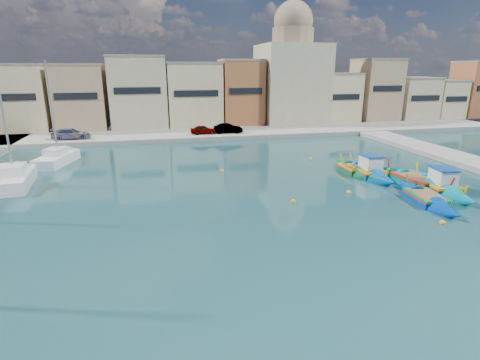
{
  "coord_description": "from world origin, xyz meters",
  "views": [
    {
      "loc": [
        -11.69,
        -18.84,
        9.04
      ],
      "look_at": [
        -6.09,
        6.0,
        1.4
      ],
      "focal_mm": 28.0,
      "sensor_mm": 36.0,
      "label": 1
    }
  ],
  "objects_px": {
    "luzzu_blue_south": "(426,199)",
    "yacht_midnorth": "(19,175)",
    "yacht_north": "(65,156)",
    "luzzu_turquoise_cabin": "(438,186)",
    "church_block": "(291,72)",
    "luzzu_blue_cabin": "(367,172)",
    "luzzu_cyan_mid": "(416,182)",
    "luzzu_green": "(353,170)"
  },
  "relations": [
    {
      "from": "luzzu_blue_south",
      "to": "yacht_midnorth",
      "type": "bearing_deg",
      "value": 157.69
    },
    {
      "from": "yacht_midnorth",
      "to": "church_block",
      "type": "bearing_deg",
      "value": 37.58
    },
    {
      "from": "luzzu_blue_cabin",
      "to": "luzzu_green",
      "type": "height_order",
      "value": "luzzu_blue_cabin"
    },
    {
      "from": "luzzu_blue_south",
      "to": "yacht_north",
      "type": "xyz_separation_m",
      "value": [
        -27.4,
        19.15,
        0.19
      ]
    },
    {
      "from": "church_block",
      "to": "luzzu_turquoise_cabin",
      "type": "xyz_separation_m",
      "value": [
        -0.81,
        -35.46,
        -8.06
      ]
    },
    {
      "from": "yacht_midnorth",
      "to": "luzzu_green",
      "type": "bearing_deg",
      "value": -7.7
    },
    {
      "from": "yacht_midnorth",
      "to": "yacht_north",
      "type": "bearing_deg",
      "value": 72.77
    },
    {
      "from": "yacht_north",
      "to": "luzzu_green",
      "type": "bearing_deg",
      "value": -22.4
    },
    {
      "from": "luzzu_cyan_mid",
      "to": "luzzu_blue_south",
      "type": "bearing_deg",
      "value": -118.4
    },
    {
      "from": "yacht_north",
      "to": "luzzu_blue_south",
      "type": "bearing_deg",
      "value": -34.95
    },
    {
      "from": "yacht_north",
      "to": "yacht_midnorth",
      "type": "height_order",
      "value": "yacht_midnorth"
    },
    {
      "from": "church_block",
      "to": "luzzu_blue_south",
      "type": "xyz_separation_m",
      "value": [
        -3.57,
        -37.65,
        -8.18
      ]
    },
    {
      "from": "luzzu_blue_south",
      "to": "yacht_north",
      "type": "relative_size",
      "value": 0.74
    },
    {
      "from": "church_block",
      "to": "luzzu_blue_south",
      "type": "height_order",
      "value": "church_block"
    },
    {
      "from": "luzzu_turquoise_cabin",
      "to": "luzzu_blue_cabin",
      "type": "distance_m",
      "value": 5.81
    },
    {
      "from": "luzzu_turquoise_cabin",
      "to": "luzzu_green",
      "type": "distance_m",
      "value": 7.16
    },
    {
      "from": "luzzu_turquoise_cabin",
      "to": "luzzu_blue_south",
      "type": "bearing_deg",
      "value": -141.59
    },
    {
      "from": "luzzu_green",
      "to": "luzzu_blue_south",
      "type": "distance_m",
      "value": 8.34
    },
    {
      "from": "luzzu_cyan_mid",
      "to": "luzzu_blue_south",
      "type": "relative_size",
      "value": 1.15
    },
    {
      "from": "luzzu_turquoise_cabin",
      "to": "luzzu_cyan_mid",
      "type": "relative_size",
      "value": 1.02
    },
    {
      "from": "church_block",
      "to": "yacht_north",
      "type": "bearing_deg",
      "value": -149.16
    },
    {
      "from": "church_block",
      "to": "luzzu_cyan_mid",
      "type": "xyz_separation_m",
      "value": [
        -1.55,
        -33.91,
        -8.13
      ]
    },
    {
      "from": "yacht_north",
      "to": "luzzu_cyan_mid",
      "type": "bearing_deg",
      "value": -27.66
    },
    {
      "from": "church_block",
      "to": "yacht_midnorth",
      "type": "distance_m",
      "value": 42.58
    },
    {
      "from": "church_block",
      "to": "luzzu_cyan_mid",
      "type": "bearing_deg",
      "value": -92.62
    },
    {
      "from": "luzzu_blue_cabin",
      "to": "luzzu_cyan_mid",
      "type": "bearing_deg",
      "value": -54.72
    },
    {
      "from": "luzzu_cyan_mid",
      "to": "luzzu_blue_south",
      "type": "xyz_separation_m",
      "value": [
        -2.02,
        -3.74,
        -0.04
      ]
    },
    {
      "from": "luzzu_blue_south",
      "to": "yacht_midnorth",
      "type": "distance_m",
      "value": 31.97
    },
    {
      "from": "church_block",
      "to": "luzzu_blue_south",
      "type": "bearing_deg",
      "value": -95.42
    },
    {
      "from": "luzzu_cyan_mid",
      "to": "yacht_north",
      "type": "height_order",
      "value": "yacht_north"
    },
    {
      "from": "church_block",
      "to": "luzzu_blue_cabin",
      "type": "xyz_separation_m",
      "value": [
        -3.93,
        -30.56,
        -8.05
      ]
    },
    {
      "from": "church_block",
      "to": "luzzu_blue_south",
      "type": "relative_size",
      "value": 2.44
    },
    {
      "from": "yacht_north",
      "to": "luzzu_turquoise_cabin",
      "type": "bearing_deg",
      "value": -29.36
    },
    {
      "from": "luzzu_blue_south",
      "to": "yacht_north",
      "type": "distance_m",
      "value": 33.43
    },
    {
      "from": "church_block",
      "to": "luzzu_blue_cabin",
      "type": "height_order",
      "value": "church_block"
    },
    {
      "from": "church_block",
      "to": "yacht_midnorth",
      "type": "xyz_separation_m",
      "value": [
        -33.15,
        -25.51,
        -7.94
      ]
    },
    {
      "from": "church_block",
      "to": "luzzu_green",
      "type": "bearing_deg",
      "value": -98.87
    },
    {
      "from": "luzzu_turquoise_cabin",
      "to": "yacht_north",
      "type": "relative_size",
      "value": 0.87
    },
    {
      "from": "luzzu_green",
      "to": "yacht_north",
      "type": "height_order",
      "value": "yacht_north"
    },
    {
      "from": "luzzu_green",
      "to": "yacht_midnorth",
      "type": "bearing_deg",
      "value": 172.3
    },
    {
      "from": "luzzu_green",
      "to": "luzzu_turquoise_cabin",
      "type": "bearing_deg",
      "value": -58.24
    },
    {
      "from": "luzzu_blue_south",
      "to": "church_block",
      "type": "bearing_deg",
      "value": 84.58
    }
  ]
}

